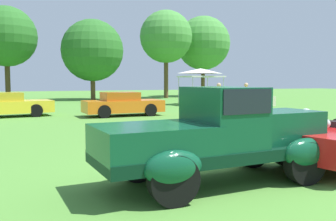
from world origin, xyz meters
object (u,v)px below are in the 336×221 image
at_px(show_car_orange, 123,104).
at_px(show_car_cream, 239,100).
at_px(feature_pickup_truck, 219,135).
at_px(canopy_tent_center_field, 201,72).
at_px(show_car_yellow, 4,105).
at_px(spectator_between_cars, 246,97).
at_px(spectator_near_truck, 219,98).

relative_size(show_car_orange, show_car_cream, 0.90).
distance_m(feature_pickup_truck, show_car_cream, 16.95).
distance_m(show_car_orange, canopy_tent_center_field, 10.08).
relative_size(feature_pickup_truck, show_car_yellow, 0.94).
xyz_separation_m(feature_pickup_truck, show_car_yellow, (-4.05, 14.26, -0.27)).
xyz_separation_m(show_car_yellow, canopy_tent_center_field, (13.28, 4.78, 1.82)).
distance_m(spectator_between_cars, canopy_tent_center_field, 8.16).
xyz_separation_m(feature_pickup_truck, spectator_near_truck, (6.22, 10.99, 0.05)).
xyz_separation_m(show_car_orange, spectator_between_cars, (6.37, -1.59, 0.31)).
relative_size(show_car_orange, spectator_near_truck, 2.41).
relative_size(feature_pickup_truck, show_car_orange, 1.09).
bearing_deg(spectator_near_truck, show_car_yellow, 162.31).
relative_size(show_car_yellow, spectator_near_truck, 2.80).
height_order(show_car_cream, spectator_near_truck, spectator_near_truck).
relative_size(show_car_yellow, show_car_cream, 1.04).
height_order(spectator_near_truck, spectator_between_cars, same).
bearing_deg(show_car_yellow, feature_pickup_truck, -74.14).
bearing_deg(show_car_yellow, spectator_near_truck, -17.69).
relative_size(show_car_orange, canopy_tent_center_field, 1.48).
distance_m(show_car_yellow, canopy_tent_center_field, 14.23).
bearing_deg(canopy_tent_center_field, spectator_between_cars, -99.14).
height_order(show_car_yellow, spectator_between_cars, spectator_between_cars).
xyz_separation_m(show_car_yellow, spectator_between_cars, (12.01, -3.13, 0.31)).
bearing_deg(show_car_cream, show_car_orange, -170.09).
height_order(show_car_orange, canopy_tent_center_field, canopy_tent_center_field).
distance_m(feature_pickup_truck, canopy_tent_center_field, 21.22).
bearing_deg(spectator_near_truck, show_car_cream, 44.00).
xyz_separation_m(spectator_between_cars, canopy_tent_center_field, (1.27, 7.91, 1.51)).
height_order(feature_pickup_truck, show_car_yellow, feature_pickup_truck).
bearing_deg(show_car_yellow, show_car_cream, -0.75).
xyz_separation_m(feature_pickup_truck, spectator_between_cars, (7.96, 11.13, 0.05)).
xyz_separation_m(show_car_cream, spectator_near_truck, (-3.21, -3.10, 0.31)).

